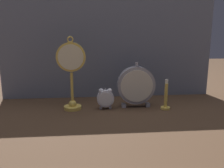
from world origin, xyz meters
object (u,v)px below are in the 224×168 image
object	(u,v)px
pocket_watch_on_stand	(71,73)
brass_candlestick	(166,99)
mantel_clock_silver	(136,86)
alarm_clock_twin_bell	(105,98)

from	to	relation	value
pocket_watch_on_stand	brass_candlestick	size ratio (longest dim) A/B	2.37
pocket_watch_on_stand	mantel_clock_silver	xyz separation A→B (m)	(0.32, 0.01, -0.07)
alarm_clock_twin_bell	mantel_clock_silver	bearing A→B (deg)	6.80
alarm_clock_twin_bell	brass_candlestick	distance (m)	0.30
alarm_clock_twin_bell	mantel_clock_silver	size ratio (longest dim) A/B	0.46
pocket_watch_on_stand	brass_candlestick	distance (m)	0.48
alarm_clock_twin_bell	brass_candlestick	xyz separation A→B (m)	(0.30, -0.03, -0.01)
mantel_clock_silver	brass_candlestick	distance (m)	0.16
pocket_watch_on_stand	brass_candlestick	xyz separation A→B (m)	(0.46, -0.04, -0.13)
brass_candlestick	mantel_clock_silver	bearing A→B (deg)	160.98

